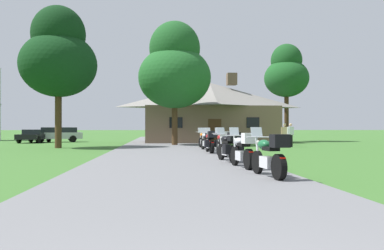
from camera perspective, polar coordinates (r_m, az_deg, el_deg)
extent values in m
plane|color=#386628|center=(21.69, -3.30, -3.96)|extent=(500.00, 500.00, 0.00)
cube|color=slate|center=(19.69, -3.16, -4.23)|extent=(6.40, 80.00, 0.06)
cylinder|color=black|center=(11.41, 9.23, -5.21)|extent=(0.19, 0.65, 0.64)
cylinder|color=black|center=(10.09, 12.20, -5.84)|extent=(0.23, 0.65, 0.64)
cube|color=silver|center=(10.72, 10.67, -5.20)|extent=(0.33, 0.59, 0.30)
ellipsoid|color=#195B33|center=(10.93, 10.14, -2.74)|extent=(0.36, 0.55, 0.26)
cube|color=black|center=(10.51, 11.08, -3.32)|extent=(0.34, 0.55, 0.10)
cylinder|color=silver|center=(11.34, 9.30, -1.70)|extent=(0.66, 0.11, 0.03)
cylinder|color=silver|center=(11.39, 9.23, -3.41)|extent=(0.09, 0.24, 0.73)
cube|color=#B2BCC6|center=(11.43, 9.12, -0.99)|extent=(0.33, 0.15, 0.27)
sphere|color=silver|center=(11.34, 9.30, -2.41)|extent=(0.11, 0.11, 0.11)
cube|color=black|center=(10.00, 12.31, -2.21)|extent=(0.44, 0.41, 0.32)
cube|color=red|center=(9.87, 12.72, -4.65)|extent=(0.14, 0.05, 0.06)
cylinder|color=silver|center=(10.44, 12.19, -6.20)|extent=(0.14, 0.55, 0.07)
cylinder|color=black|center=(13.80, 6.06, -4.39)|extent=(0.18, 0.65, 0.64)
cylinder|color=black|center=(12.43, 8.03, -4.82)|extent=(0.23, 0.65, 0.64)
cube|color=silver|center=(13.09, 7.02, -4.34)|extent=(0.32, 0.59, 0.30)
ellipsoid|color=#B2B5BC|center=(13.31, 6.67, -2.33)|extent=(0.36, 0.55, 0.26)
cube|color=black|center=(12.88, 7.30, -2.80)|extent=(0.34, 0.55, 0.10)
cylinder|color=silver|center=(13.73, 6.11, -1.48)|extent=(0.66, 0.11, 0.03)
cylinder|color=silver|center=(13.78, 6.06, -2.89)|extent=(0.09, 0.24, 0.73)
cube|color=#B2BCC6|center=(13.82, 5.98, -0.89)|extent=(0.33, 0.14, 0.27)
sphere|color=silver|center=(13.73, 6.11, -2.07)|extent=(0.11, 0.11, 0.11)
cube|color=silver|center=(12.35, 8.11, -1.87)|extent=(0.44, 0.40, 0.32)
cube|color=red|center=(12.21, 8.37, -3.85)|extent=(0.14, 0.05, 0.06)
cylinder|color=silver|center=(12.79, 8.16, -5.15)|extent=(0.13, 0.55, 0.07)
cylinder|color=black|center=(16.20, 4.15, -3.80)|extent=(0.21, 0.65, 0.64)
cylinder|color=black|center=(14.84, 5.89, -4.11)|extent=(0.26, 0.66, 0.64)
cube|color=silver|center=(15.49, 5.01, -3.73)|extent=(0.35, 0.60, 0.30)
ellipsoid|color=black|center=(15.72, 4.70, -2.04)|extent=(0.38, 0.56, 0.26)
cube|color=black|center=(15.29, 5.25, -2.43)|extent=(0.36, 0.56, 0.10)
cylinder|color=silver|center=(16.13, 4.19, -1.33)|extent=(0.66, 0.14, 0.03)
cylinder|color=silver|center=(16.18, 4.15, -2.53)|extent=(0.10, 0.24, 0.73)
cube|color=#B2BCC6|center=(16.23, 4.08, -0.83)|extent=(0.33, 0.16, 0.27)
sphere|color=silver|center=(16.14, 4.19, -1.82)|extent=(0.11, 0.11, 0.11)
cube|color=black|center=(14.76, 5.96, -1.64)|extent=(0.45, 0.42, 0.32)
cube|color=red|center=(14.62, 6.19, -3.28)|extent=(0.14, 0.05, 0.06)
cylinder|color=silver|center=(15.19, 5.98, -4.40)|extent=(0.16, 0.55, 0.07)
cube|color=black|center=(14.79, 4.88, -3.42)|extent=(0.26, 0.43, 0.36)
cube|color=black|center=(14.97, 6.76, -3.39)|extent=(0.26, 0.43, 0.36)
cylinder|color=black|center=(19.16, 3.79, -3.28)|extent=(0.14, 0.64, 0.64)
cylinder|color=black|center=(17.75, 4.68, -3.51)|extent=(0.18, 0.65, 0.64)
cube|color=silver|center=(18.43, 4.23, -3.21)|extent=(0.28, 0.57, 0.30)
ellipsoid|color=maroon|center=(18.67, 4.07, -1.79)|extent=(0.32, 0.53, 0.26)
cube|color=black|center=(18.22, 4.35, -2.11)|extent=(0.30, 0.53, 0.10)
cylinder|color=silver|center=(19.09, 3.81, -1.19)|extent=(0.66, 0.06, 0.03)
cylinder|color=silver|center=(19.14, 3.79, -2.21)|extent=(0.07, 0.24, 0.73)
cube|color=#B2BCC6|center=(19.19, 3.76, -0.77)|extent=(0.32, 0.12, 0.27)
sphere|color=silver|center=(19.10, 3.81, -1.61)|extent=(0.11, 0.11, 0.11)
cube|color=silver|center=(17.67, 4.71, -1.44)|extent=(0.42, 0.38, 0.32)
cube|color=red|center=(17.52, 4.82, -2.81)|extent=(0.14, 0.04, 0.06)
cylinder|color=silver|center=(18.09, 4.90, -3.77)|extent=(0.09, 0.55, 0.07)
cylinder|color=black|center=(21.67, 2.19, -2.95)|extent=(0.13, 0.64, 0.64)
cylinder|color=black|center=(20.25, 2.82, -3.13)|extent=(0.18, 0.65, 0.64)
cube|color=silver|center=(20.94, 2.50, -2.88)|extent=(0.28, 0.57, 0.30)
ellipsoid|color=maroon|center=(21.18, 2.39, -1.63)|extent=(0.32, 0.53, 0.26)
cube|color=black|center=(20.73, 2.59, -1.91)|extent=(0.30, 0.53, 0.10)
cylinder|color=silver|center=(21.61, 2.21, -1.10)|extent=(0.66, 0.06, 0.03)
cylinder|color=silver|center=(21.66, 2.19, -2.00)|extent=(0.07, 0.24, 0.73)
cube|color=#B2BCC6|center=(21.71, 2.16, -0.73)|extent=(0.32, 0.12, 0.27)
sphere|color=silver|center=(21.62, 2.21, -1.47)|extent=(0.11, 0.11, 0.11)
cube|color=black|center=(20.18, 2.85, -1.32)|extent=(0.41, 0.37, 0.32)
cube|color=red|center=(20.03, 2.93, -2.52)|extent=(0.14, 0.04, 0.06)
cylinder|color=silver|center=(20.60, 3.06, -3.36)|extent=(0.09, 0.55, 0.07)
cube|color=black|center=(20.25, 2.07, -2.62)|extent=(0.21, 0.41, 0.36)
cube|color=black|center=(20.34, 3.52, -2.61)|extent=(0.21, 0.41, 0.36)
cylinder|color=black|center=(24.09, 1.55, -2.70)|extent=(0.19, 0.65, 0.64)
cylinder|color=black|center=(22.69, 2.41, -2.84)|extent=(0.23, 0.65, 0.64)
cube|color=silver|center=(23.37, 1.98, -2.62)|extent=(0.33, 0.59, 0.30)
ellipsoid|color=#B2B5BC|center=(23.61, 1.83, -1.51)|extent=(0.36, 0.55, 0.26)
cube|color=black|center=(23.16, 2.10, -1.75)|extent=(0.34, 0.55, 0.10)
cylinder|color=silver|center=(24.03, 1.57, -1.04)|extent=(0.66, 0.12, 0.03)
cylinder|color=silver|center=(24.08, 1.55, -1.84)|extent=(0.09, 0.24, 0.73)
cube|color=#B2BCC6|center=(24.13, 1.52, -0.70)|extent=(0.33, 0.15, 0.27)
sphere|color=silver|center=(24.03, 1.57, -1.37)|extent=(0.11, 0.11, 0.11)
cube|color=black|center=(22.63, 2.44, -1.23)|extent=(0.44, 0.41, 0.32)
cube|color=red|center=(22.47, 2.55, -2.29)|extent=(0.14, 0.05, 0.06)
cylinder|color=silver|center=(23.04, 2.55, -3.05)|extent=(0.14, 0.55, 0.07)
cylinder|color=black|center=(26.66, 1.22, -2.48)|extent=(0.21, 0.65, 0.64)
cylinder|color=black|center=(25.27, 2.06, -2.59)|extent=(0.25, 0.66, 0.64)
cube|color=silver|center=(25.95, 1.64, -2.41)|extent=(0.34, 0.59, 0.30)
ellipsoid|color=orange|center=(26.19, 1.49, -1.40)|extent=(0.38, 0.56, 0.26)
cube|color=black|center=(25.74, 1.76, -1.62)|extent=(0.36, 0.56, 0.10)
cylinder|color=silver|center=(26.61, 1.24, -0.98)|extent=(0.66, 0.14, 0.03)
cylinder|color=silver|center=(26.65, 1.22, -1.71)|extent=(0.10, 0.24, 0.73)
cube|color=#B2BCC6|center=(26.70, 1.19, -0.68)|extent=(0.33, 0.16, 0.27)
sphere|color=silver|center=(26.61, 1.24, -1.28)|extent=(0.11, 0.11, 0.11)
cube|color=silver|center=(25.21, 2.09, -1.14)|extent=(0.45, 0.42, 0.32)
cube|color=red|center=(25.06, 2.20, -2.10)|extent=(0.14, 0.05, 0.06)
cylinder|color=silver|center=(25.62, 2.17, -2.79)|extent=(0.16, 0.55, 0.07)
cube|color=brown|center=(37.57, 2.49, 0.02)|extent=(11.69, 7.15, 3.26)
pyramid|color=gray|center=(37.70, 2.48, 4.26)|extent=(12.39, 7.58, 2.31)
cube|color=brown|center=(38.17, 5.64, 6.47)|extent=(0.90, 0.90, 1.10)
cube|color=#472D19|center=(34.00, 3.24, -0.91)|extent=(1.10, 0.08, 2.10)
cube|color=black|center=(33.71, -2.28, 0.35)|extent=(1.10, 0.06, 0.90)
cube|color=black|center=(34.60, 8.62, 0.34)|extent=(1.10, 0.06, 0.90)
cylinder|color=black|center=(32.08, 13.13, -2.04)|extent=(0.14, 0.14, 0.86)
cylinder|color=black|center=(32.06, 12.81, -2.04)|extent=(0.14, 0.14, 0.86)
cube|color=tan|center=(32.06, 12.97, -0.77)|extent=(0.40, 0.30, 0.56)
cylinder|color=tan|center=(32.08, 13.38, -0.80)|extent=(0.09, 0.09, 0.58)
cylinder|color=tan|center=(32.04, 12.56, -0.81)|extent=(0.09, 0.09, 0.58)
sphere|color=tan|center=(32.06, 12.97, -0.02)|extent=(0.21, 0.21, 0.21)
cylinder|color=#B2AD99|center=(32.06, 12.97, 0.16)|extent=(0.22, 0.22, 0.05)
cylinder|color=black|center=(28.91, 13.63, -2.21)|extent=(0.14, 0.14, 0.86)
cylinder|color=black|center=(29.02, 13.92, -2.21)|extent=(0.14, 0.14, 0.86)
cube|color=silver|center=(28.95, 13.77, -0.80)|extent=(0.41, 0.31, 0.56)
cylinder|color=silver|center=(28.82, 13.40, -0.85)|extent=(0.09, 0.09, 0.58)
cylinder|color=silver|center=(29.08, 14.14, -0.84)|extent=(0.09, 0.09, 0.58)
sphere|color=tan|center=(28.95, 13.77, 0.03)|extent=(0.21, 0.21, 0.21)
cylinder|color=#422D19|center=(41.10, 13.23, 1.26)|extent=(0.44, 0.44, 5.08)
ellipsoid|color=#194C1E|center=(41.38, 13.22, 6.46)|extent=(4.40, 4.40, 3.74)
ellipsoid|color=#16441B|center=(41.63, 13.22, 8.87)|extent=(3.08, 3.08, 3.30)
cylinder|color=#422D19|center=(28.26, -18.39, 1.11)|extent=(0.44, 0.44, 4.17)
ellipsoid|color=#0F3314|center=(28.57, -18.37, 8.10)|extent=(5.08, 5.08, 4.31)
ellipsoid|color=black|center=(28.94, -18.36, 12.08)|extent=(3.55, 3.55, 3.81)
cylinder|color=#422D19|center=(30.45, -2.47, 0.49)|extent=(0.44, 0.44, 3.65)
ellipsoid|color=#1E5623|center=(30.69, -2.46, 6.73)|extent=(5.49, 5.49, 4.67)
ellipsoid|color=#1B4E20|center=(31.04, -2.46, 10.76)|extent=(3.84, 3.84, 4.12)
cube|color=#ADAFB7|center=(40.21, -18.61, -1.43)|extent=(4.93, 3.07, 0.60)
cube|color=black|center=(40.21, -18.33, -0.66)|extent=(3.55, 2.47, 0.48)
cylinder|color=black|center=(39.33, -20.63, -1.88)|extent=(0.68, 0.39, 0.64)
cylinder|color=black|center=(41.02, -20.66, -1.82)|extent=(0.68, 0.39, 0.64)
cylinder|color=black|center=(39.46, -16.49, -1.89)|extent=(0.68, 0.39, 0.64)
cylinder|color=black|center=(41.14, -16.68, -1.83)|extent=(0.68, 0.39, 0.64)
cube|color=black|center=(39.38, -21.40, -1.55)|extent=(2.17, 4.33, 0.46)
cube|color=black|center=(39.46, -21.35, -0.90)|extent=(1.76, 2.01, 0.42)
cylinder|color=black|center=(40.90, -21.84, -1.82)|extent=(0.27, 0.66, 0.64)
cylinder|color=black|center=(40.31, -19.61, -1.85)|extent=(0.27, 0.66, 0.64)
cylinder|color=black|center=(38.50, -23.28, -1.91)|extent=(0.27, 0.66, 0.64)
cylinder|color=black|center=(37.86, -20.92, -1.94)|extent=(0.27, 0.66, 0.64)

